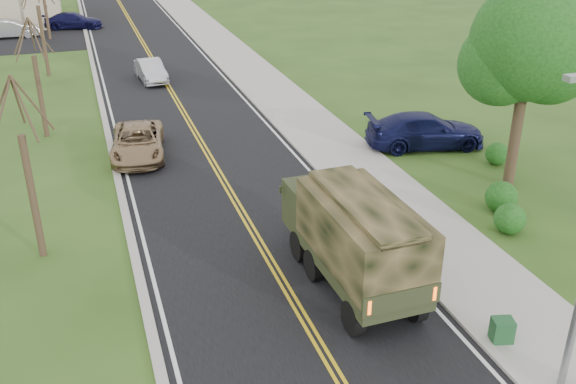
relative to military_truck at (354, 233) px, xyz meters
name	(u,v)px	position (x,y,z in m)	size (l,w,h in m)	color
road	(146,49)	(-1.94, 34.84, -1.81)	(8.00, 120.00, 0.01)	black
curb_right	(200,44)	(2.21, 34.84, -1.75)	(0.30, 120.00, 0.12)	#9E998E
sidewalk_right	(222,43)	(3.96, 34.84, -1.76)	(3.20, 120.00, 0.10)	#9E998E
curb_left	(90,52)	(-6.09, 34.84, -1.76)	(0.30, 120.00, 0.10)	#9E998E
leafy_tree	(529,51)	(9.06, 4.85, 3.68)	(4.83, 4.50, 8.10)	#38281C
bare_tree_a	(30,183)	(-8.94, 4.84, 0.81)	(1.93, 2.26, 6.08)	#38281C
bare_tree_b	(39,87)	(-8.94, 16.84, 0.66)	(1.83, 2.14, 5.73)	#38281C
bare_tree_c	(42,33)	(-8.94, 28.84, 0.96)	(2.04, 2.39, 6.42)	#38281C
bare_tree_d	(45,7)	(-8.94, 40.84, 0.74)	(1.88, 2.20, 5.91)	#38281C
military_truck	(354,233)	(0.00, 0.00, 0.00)	(2.36, 6.40, 3.16)	black
suv_champagne	(138,142)	(-4.94, 12.74, -1.13)	(2.26, 4.90, 1.36)	#997B56
sedan_silver	(151,71)	(-2.74, 25.44, -1.15)	(1.40, 4.01, 1.32)	silver
pickup_navy	(425,131)	(7.91, 9.73, -1.01)	(2.24, 5.52, 1.60)	#0F123A
utility_box_far	(502,330)	(2.66, -3.79, -1.39)	(0.55, 0.45, 0.65)	#1B4C25
lot_car_silver	(10,29)	(-11.93, 42.42, -1.07)	(1.57, 4.50, 1.48)	#B8B8BD
lot_car_navy	(73,21)	(-6.94, 44.84, -1.11)	(1.96, 4.83, 1.40)	#0E0E34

